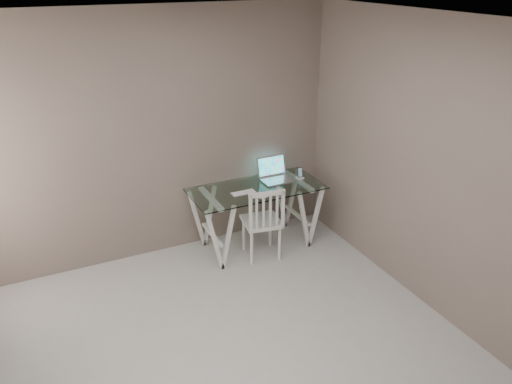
% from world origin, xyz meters
% --- Properties ---
extents(room, '(4.50, 4.52, 2.71)m').
position_xyz_m(room, '(-0.06, 0.02, 1.72)').
color(room, '#A9A7A2').
rests_on(room, ground).
extents(desk, '(1.50, 0.70, 0.75)m').
position_xyz_m(desk, '(0.98, 1.85, 0.38)').
color(desk, silver).
rests_on(desk, ground).
extents(chair, '(0.46, 0.46, 0.88)m').
position_xyz_m(chair, '(0.94, 1.57, 0.48)').
color(chair, silver).
rests_on(chair, ground).
extents(laptop, '(0.36, 0.32, 0.25)m').
position_xyz_m(laptop, '(1.29, 1.99, 0.81)').
color(laptop, silver).
rests_on(laptop, desk).
extents(keyboard, '(0.29, 0.12, 0.01)m').
position_xyz_m(keyboard, '(0.79, 1.79, 0.75)').
color(keyboard, silver).
rests_on(keyboard, desk).
extents(mouse, '(0.12, 0.07, 0.04)m').
position_xyz_m(mouse, '(0.93, 1.57, 0.77)').
color(mouse, white).
rests_on(mouse, desk).
extents(phone_dock, '(0.07, 0.07, 0.13)m').
position_xyz_m(phone_dock, '(1.57, 1.88, 0.78)').
color(phone_dock, white).
rests_on(phone_dock, desk).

